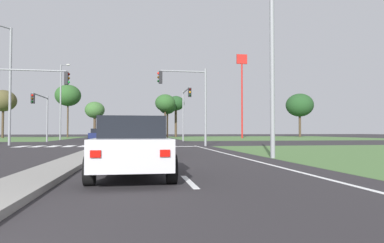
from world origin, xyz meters
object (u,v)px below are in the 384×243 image
Objects in this scene: car_black_fifth at (110,134)px; car_silver_seventh at (132,146)px; car_navy_fourth at (99,135)px; traffic_signal_near_right at (189,93)px; street_lamp_near at (270,52)px; treeline_seventh at (300,105)px; car_blue_second at (138,135)px; treeline_near at (3,101)px; treeline_fifth at (165,103)px; treeline_sixth at (176,104)px; pedestrian_at_median at (117,131)px; traffic_signal_far_right at (185,105)px; treeline_third at (95,110)px; treeline_second at (68,96)px; traffic_signal_far_left at (42,108)px; treeline_fourth at (167,107)px; car_white_third at (137,137)px; street_lamp_third at (61,98)px; fastfood_pole_sign at (242,78)px; traffic_signal_near_left at (25,91)px; street_lamp_second at (8,79)px.

car_black_fifth reaches higher than car_silver_seventh.
car_navy_fourth is 18.45m from traffic_signal_near_right.
street_lamp_near is 0.93× the size of treeline_seventh.
treeline_near is at bearing 35.60° from car_blue_second.
treeline_fifth is 0.99× the size of treeline_sixth.
treeline_near is (-23.09, 53.79, 5.69)m from car_silver_seventh.
car_blue_second is at bearing 173.74° from pedestrian_at_median.
traffic_signal_far_right is 30.12m from treeline_sixth.
traffic_signal_far_right is 0.72× the size of treeline_sixth.
treeline_third is 13.67m from treeline_fifth.
traffic_signal_far_left is at bearing -83.53° from treeline_second.
treeline_third reaches higher than car_silver_seventh.
street_lamp_near reaches higher than car_silver_seventh.
traffic_signal_near_right is 0.84× the size of treeline_fourth.
street_lamp_third is (-10.29, 25.24, 4.89)m from car_white_third.
treeline_near reaches higher than car_navy_fourth.
fastfood_pole_sign is 1.73× the size of treeline_fifth.
car_white_third is 37.46m from fastfood_pole_sign.
car_black_fifth is 0.76× the size of traffic_signal_far_right.
car_silver_seventh is at bearing -64.87° from traffic_signal_near_left.
street_lamp_third is 19.81m from treeline_near.
traffic_signal_near_left is at bearing -132.02° from fastfood_pole_sign.
treeline_fifth reaches higher than car_white_third.
treeline_fourth is (28.85, 1.91, -0.64)m from treeline_near.
treeline_third is at bearing -2.99° from pedestrian_at_median.
treeline_third reaches higher than car_navy_fourth.
car_blue_second reaches higher than car_white_third.
traffic_signal_far_left is at bearing 74.28° from car_black_fifth.
traffic_signal_near_right is (4.00, 3.56, 3.38)m from car_white_third.
treeline_fifth is at bearing 60.31° from traffic_signal_far_left.
treeline_third is at bearing -176.76° from treeline_sixth.
treeline_seventh is at bearing 42.99° from traffic_signal_near_left.
treeline_fourth is at bearing 89.24° from traffic_signal_far_right.
traffic_signal_far_left is at bearing -147.71° from fastfood_pole_sign.
traffic_signal_near_left is 56.12m from treeline_seventh.
treeline_second is at bearing 121.64° from traffic_signal_far_right.
traffic_signal_near_right is 1.10× the size of traffic_signal_far_left.
pedestrian_at_median is at bearing -113.66° from treeline_sixth.
treeline_second is 20.99m from treeline_sixth.
car_navy_fourth is 0.52× the size of treeline_near.
treeline_seventh reaches higher than treeline_fifth.
car_black_fifth is at bearing 105.68° from traffic_signal_near_right.
fastfood_pole_sign is 1.95× the size of treeline_fourth.
car_navy_fourth is at bearing 89.29° from car_black_fifth.
traffic_signal_near_right is 0.89× the size of treeline_third.
street_lamp_second is at bearing 136.68° from street_lamp_near.
street_lamp_second is at bearing 166.51° from traffic_signal_near_right.
car_silver_seventh is at bearing -63.14° from street_lamp_second.
car_navy_fourth is 0.49× the size of treeline_seventh.
treeline_near reaches higher than traffic_signal_near_left.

